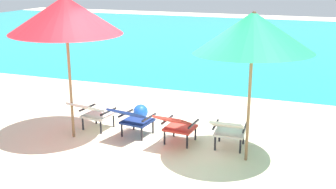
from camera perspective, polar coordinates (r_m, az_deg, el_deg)
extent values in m
plane|color=beige|center=(11.32, 5.76, 0.87)|extent=(40.00, 40.00, 0.00)
cube|color=teal|center=(19.48, 12.00, 7.19)|extent=(40.00, 18.00, 0.01)
cube|color=silver|center=(8.43, -9.48, -2.79)|extent=(0.59, 0.57, 0.04)
cube|color=silver|center=(8.08, -11.15, -1.73)|extent=(0.59, 0.59, 0.27)
cylinder|color=black|center=(8.77, -9.75, -3.09)|extent=(0.04, 0.04, 0.26)
cylinder|color=black|center=(8.51, -7.40, -3.58)|extent=(0.04, 0.04, 0.26)
cylinder|color=black|center=(8.46, -11.49, -3.92)|extent=(0.04, 0.04, 0.26)
cylinder|color=black|center=(8.20, -9.10, -4.46)|extent=(0.04, 0.04, 0.26)
cube|color=black|center=(8.55, -10.91, -1.75)|extent=(0.10, 0.50, 0.03)
cube|color=black|center=(8.24, -8.09, -2.30)|extent=(0.10, 0.50, 0.03)
cube|color=navy|center=(8.01, -4.19, -3.64)|extent=(0.58, 0.57, 0.04)
cube|color=navy|center=(7.63, -5.68, -2.57)|extent=(0.59, 0.58, 0.27)
cylinder|color=black|center=(8.34, -4.69, -3.92)|extent=(0.04, 0.04, 0.26)
cylinder|color=black|center=(8.13, -2.06, -4.44)|extent=(0.04, 0.04, 0.26)
cylinder|color=black|center=(8.02, -6.30, -4.84)|extent=(0.04, 0.04, 0.26)
cylinder|color=black|center=(7.79, -3.60, -5.41)|extent=(0.04, 0.04, 0.26)
cube|color=black|center=(8.11, -5.77, -2.54)|extent=(0.10, 0.50, 0.03)
cube|color=black|center=(7.85, -2.59, -3.13)|extent=(0.10, 0.50, 0.03)
cube|color=red|center=(7.67, 1.67, -4.54)|extent=(0.56, 0.54, 0.04)
cube|color=red|center=(7.26, 0.58, -3.51)|extent=(0.56, 0.55, 0.27)
cylinder|color=black|center=(7.98, 0.78, -4.82)|extent=(0.04, 0.04, 0.26)
cylinder|color=black|center=(7.83, 3.75, -5.29)|extent=(0.04, 0.04, 0.26)
cylinder|color=black|center=(7.63, -0.48, -5.87)|extent=(0.04, 0.04, 0.26)
cylinder|color=black|center=(7.47, 2.61, -6.39)|extent=(0.04, 0.04, 0.26)
cube|color=black|center=(7.72, -0.10, -3.43)|extent=(0.07, 0.50, 0.03)
cube|color=black|center=(7.54, 3.51, -3.98)|extent=(0.07, 0.50, 0.03)
cube|color=silver|center=(7.54, 8.40, -5.11)|extent=(0.54, 0.53, 0.04)
cube|color=silver|center=(7.10, 8.03, -4.14)|extent=(0.55, 0.54, 0.27)
cylinder|color=black|center=(7.82, 6.99, -5.43)|extent=(0.04, 0.04, 0.26)
cylinder|color=black|center=(7.76, 10.21, -5.74)|extent=(0.04, 0.04, 0.26)
cylinder|color=black|center=(7.44, 6.41, -6.59)|extent=(0.04, 0.04, 0.26)
cylinder|color=black|center=(7.38, 9.80, -6.93)|extent=(0.04, 0.04, 0.26)
cube|color=black|center=(7.53, 6.48, -4.07)|extent=(0.06, 0.50, 0.03)
cube|color=black|center=(7.47, 10.41, -4.44)|extent=(0.06, 0.50, 0.03)
cylinder|color=olive|center=(7.89, -13.11, 1.12)|extent=(0.05, 0.05, 2.00)
cone|color=red|center=(7.66, -13.74, 10.48)|extent=(2.16, 2.15, 0.68)
cylinder|color=olive|center=(6.86, 10.91, -1.74)|extent=(0.05, 0.05, 1.84)
cone|color=#1E9E60|center=(6.59, 11.48, 8.28)|extent=(2.67, 2.67, 0.72)
sphere|color=#4C3823|center=(6.55, 11.62, 10.74)|extent=(0.07, 0.07, 0.07)
sphere|color=blue|center=(8.93, -3.73, -2.33)|extent=(0.31, 0.31, 0.31)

